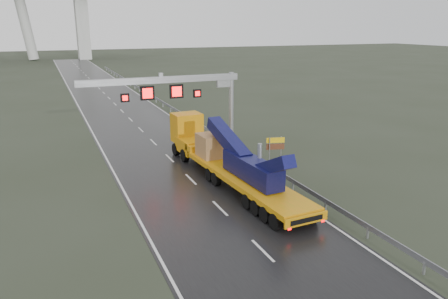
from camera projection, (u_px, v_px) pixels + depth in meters
name	position (u px, v px, depth m)	size (l,w,h in m)	color
ground	(246.00, 235.00, 24.95)	(400.00, 400.00, 0.00)	#2A3122
road	(122.00, 111.00, 60.42)	(11.00, 200.00, 0.02)	black
guardrail	(186.00, 116.00, 53.62)	(0.20, 140.00, 1.40)	gray
sign_gantry	(184.00, 92.00, 40.14)	(14.90, 1.20, 7.42)	beige
heavy_haul_truck	(220.00, 154.00, 34.39)	(4.05, 19.54, 4.56)	orange
exit_sign_pair	(275.00, 146.00, 36.23)	(1.51, 0.44, 2.63)	gray
striped_barrier	(217.00, 137.00, 44.31)	(0.65, 0.35, 1.10)	red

